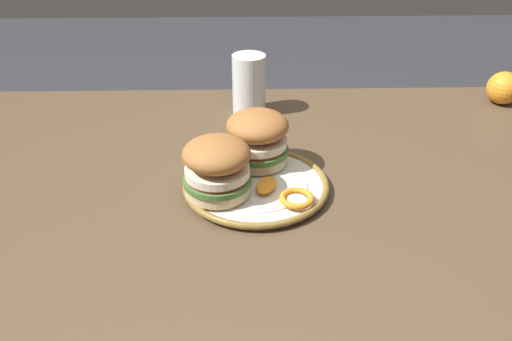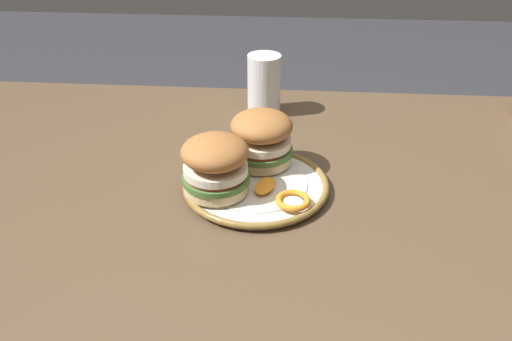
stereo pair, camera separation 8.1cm
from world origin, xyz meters
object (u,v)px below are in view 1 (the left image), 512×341
Objects in this scene: dinner_plate at (256,185)px; dining_table at (252,224)px; sandwich_half_left at (217,166)px; sandwich_half_right at (258,137)px; whole_orange at (504,88)px; drinking_glass at (248,88)px.

dining_table is at bearing 111.91° from dinner_plate.
sandwich_half_left is 0.13m from sandwich_half_right.
sandwich_half_left is at bearing -149.06° from whole_orange.
dining_table is at bearing -150.12° from whole_orange.
dinner_plate is at bearing -88.42° from drinking_glass.
sandwich_half_right is (0.00, 0.07, 0.06)m from dinner_plate.
sandwich_half_left is 0.78m from whole_orange.
sandwich_half_left is at bearing -154.78° from dinner_plate.
dining_table is 5.70× the size of dinner_plate.
sandwich_half_right is 0.67m from whole_orange.
dinner_plate reaches higher than dining_table.
whole_orange is at bearing 26.38° from sandwich_half_right.
dinner_plate is 0.09m from sandwich_half_left.
sandwich_half_right is at bearing 77.12° from dining_table.
whole_orange is at bearing 30.94° from sandwich_half_left.
sandwich_half_left is (-0.06, -0.05, 0.16)m from dining_table.
sandwich_half_left is 0.99× the size of sandwich_half_right.
sandwich_half_left is 2.04× the size of whole_orange.
sandwich_half_right reaches higher than whole_orange.
sandwich_half_right is at bearing -153.62° from whole_orange.
dining_table is 0.35m from drinking_glass.
drinking_glass is at bearing 91.58° from dinner_plate.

